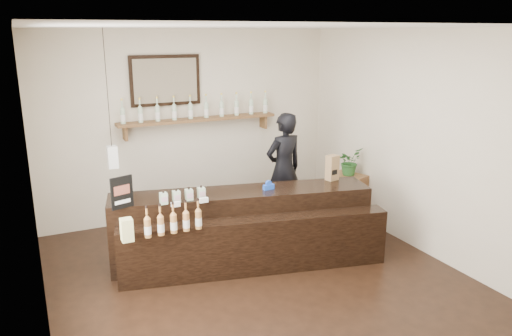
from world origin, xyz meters
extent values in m
plane|color=black|center=(0.00, 0.00, 0.00)|extent=(5.00, 5.00, 0.00)
plane|color=beige|center=(0.00, 2.50, 1.40)|extent=(4.50, 0.00, 4.50)
plane|color=beige|center=(0.00, -2.50, 1.40)|extent=(4.50, 0.00, 4.50)
plane|color=beige|center=(-2.25, 0.00, 1.40)|extent=(0.00, 5.00, 5.00)
plane|color=beige|center=(2.25, 0.00, 1.40)|extent=(0.00, 5.00, 5.00)
plane|color=white|center=(0.00, 0.00, 2.80)|extent=(5.00, 5.00, 0.00)
cube|color=brown|center=(0.10, 2.37, 1.50)|extent=(2.40, 0.25, 0.04)
cube|color=brown|center=(-0.98, 2.40, 1.38)|extent=(0.04, 0.20, 0.20)
cube|color=brown|center=(1.18, 2.40, 1.38)|extent=(0.04, 0.20, 0.20)
cube|color=black|center=(-0.35, 2.47, 2.08)|extent=(1.02, 0.04, 0.72)
cube|color=#49422F|center=(-0.35, 2.44, 2.08)|extent=(0.92, 0.01, 0.62)
cube|color=white|center=(-1.30, 1.60, 1.25)|extent=(0.12, 0.12, 0.28)
cylinder|color=black|center=(-1.30, 1.60, 2.09)|extent=(0.01, 0.01, 1.41)
cylinder|color=beige|center=(-1.00, 2.37, 1.62)|extent=(0.07, 0.07, 0.20)
cone|color=beige|center=(-1.00, 2.37, 1.75)|extent=(0.07, 0.07, 0.05)
cylinder|color=beige|center=(-1.00, 2.37, 1.81)|extent=(0.02, 0.02, 0.07)
cylinder|color=yellow|center=(-1.00, 2.37, 1.86)|extent=(0.03, 0.03, 0.02)
cylinder|color=white|center=(-1.00, 2.37, 1.60)|extent=(0.07, 0.07, 0.09)
cylinder|color=beige|center=(-0.76, 2.37, 1.62)|extent=(0.07, 0.07, 0.20)
cone|color=beige|center=(-0.76, 2.37, 1.75)|extent=(0.07, 0.07, 0.05)
cylinder|color=beige|center=(-0.76, 2.37, 1.81)|extent=(0.02, 0.02, 0.07)
cylinder|color=yellow|center=(-0.76, 2.37, 1.86)|extent=(0.03, 0.03, 0.02)
cylinder|color=white|center=(-0.76, 2.37, 1.60)|extent=(0.07, 0.07, 0.09)
cylinder|color=beige|center=(-0.51, 2.37, 1.62)|extent=(0.07, 0.07, 0.20)
cone|color=beige|center=(-0.51, 2.37, 1.75)|extent=(0.07, 0.07, 0.05)
cylinder|color=beige|center=(-0.51, 2.37, 1.81)|extent=(0.02, 0.02, 0.07)
cylinder|color=yellow|center=(-0.51, 2.37, 1.86)|extent=(0.03, 0.03, 0.02)
cylinder|color=white|center=(-0.51, 2.37, 1.60)|extent=(0.07, 0.07, 0.09)
cylinder|color=beige|center=(-0.27, 2.37, 1.62)|extent=(0.07, 0.07, 0.20)
cone|color=beige|center=(-0.27, 2.37, 1.75)|extent=(0.07, 0.07, 0.05)
cylinder|color=beige|center=(-0.27, 2.37, 1.81)|extent=(0.02, 0.02, 0.07)
cylinder|color=yellow|center=(-0.27, 2.37, 1.86)|extent=(0.03, 0.03, 0.02)
cylinder|color=white|center=(-0.27, 2.37, 1.60)|extent=(0.07, 0.07, 0.09)
cylinder|color=beige|center=(-0.02, 2.37, 1.62)|extent=(0.07, 0.07, 0.20)
cone|color=beige|center=(-0.02, 2.37, 1.75)|extent=(0.07, 0.07, 0.05)
cylinder|color=beige|center=(-0.02, 2.37, 1.81)|extent=(0.02, 0.02, 0.07)
cylinder|color=yellow|center=(-0.02, 2.37, 1.86)|extent=(0.03, 0.03, 0.02)
cylinder|color=white|center=(-0.02, 2.37, 1.60)|extent=(0.07, 0.07, 0.09)
cylinder|color=beige|center=(0.22, 2.37, 1.62)|extent=(0.07, 0.07, 0.20)
cone|color=beige|center=(0.22, 2.37, 1.75)|extent=(0.07, 0.07, 0.05)
cylinder|color=beige|center=(0.22, 2.37, 1.81)|extent=(0.02, 0.02, 0.07)
cylinder|color=yellow|center=(0.22, 2.37, 1.86)|extent=(0.03, 0.03, 0.02)
cylinder|color=white|center=(0.22, 2.37, 1.60)|extent=(0.07, 0.07, 0.09)
cylinder|color=beige|center=(0.47, 2.37, 1.62)|extent=(0.07, 0.07, 0.20)
cone|color=beige|center=(0.47, 2.37, 1.75)|extent=(0.07, 0.07, 0.05)
cylinder|color=beige|center=(0.47, 2.37, 1.81)|extent=(0.02, 0.02, 0.07)
cylinder|color=yellow|center=(0.47, 2.37, 1.86)|extent=(0.03, 0.03, 0.02)
cylinder|color=white|center=(0.47, 2.37, 1.60)|extent=(0.07, 0.07, 0.09)
cylinder|color=beige|center=(0.71, 2.37, 1.62)|extent=(0.07, 0.07, 0.20)
cone|color=beige|center=(0.71, 2.37, 1.75)|extent=(0.07, 0.07, 0.05)
cylinder|color=beige|center=(0.71, 2.37, 1.81)|extent=(0.02, 0.02, 0.07)
cylinder|color=yellow|center=(0.71, 2.37, 1.86)|extent=(0.03, 0.03, 0.02)
cylinder|color=white|center=(0.71, 2.37, 1.60)|extent=(0.07, 0.07, 0.09)
cylinder|color=beige|center=(0.96, 2.37, 1.62)|extent=(0.07, 0.07, 0.20)
cone|color=beige|center=(0.96, 2.37, 1.75)|extent=(0.07, 0.07, 0.05)
cylinder|color=beige|center=(0.96, 2.37, 1.81)|extent=(0.02, 0.02, 0.07)
cylinder|color=yellow|center=(0.96, 2.37, 1.86)|extent=(0.03, 0.03, 0.02)
cylinder|color=white|center=(0.96, 2.37, 1.60)|extent=(0.07, 0.07, 0.09)
cylinder|color=beige|center=(1.20, 2.37, 1.62)|extent=(0.07, 0.07, 0.20)
cone|color=beige|center=(1.20, 2.37, 1.75)|extent=(0.07, 0.07, 0.05)
cylinder|color=beige|center=(1.20, 2.37, 1.81)|extent=(0.02, 0.02, 0.07)
cylinder|color=yellow|center=(1.20, 2.37, 1.86)|extent=(0.03, 0.03, 0.02)
cylinder|color=white|center=(1.20, 2.37, 1.60)|extent=(0.07, 0.07, 0.09)
cube|color=black|center=(0.05, 0.70, 0.44)|extent=(3.21, 1.23, 0.88)
cube|color=black|center=(0.05, 0.28, 0.34)|extent=(3.15, 0.95, 0.67)
cube|color=white|center=(-0.83, 0.50, 0.91)|extent=(0.10, 0.04, 0.05)
cube|color=white|center=(-0.50, 0.50, 0.91)|extent=(0.10, 0.04, 0.05)
cube|color=#D6D483|center=(-1.42, 0.28, 0.73)|extent=(0.12, 0.12, 0.12)
cube|color=#D6D483|center=(-1.42, 0.28, 0.85)|extent=(0.12, 0.12, 0.12)
cube|color=beige|center=(-0.92, 0.65, 0.95)|extent=(0.08, 0.08, 0.13)
cube|color=#D0A2B1|center=(-0.92, 0.61, 0.95)|extent=(0.07, 0.00, 0.06)
cylinder|color=black|center=(-0.92, 0.65, 1.02)|extent=(0.02, 0.02, 0.03)
cube|color=beige|center=(-0.77, 0.65, 0.95)|extent=(0.08, 0.08, 0.13)
cube|color=#D0A2B1|center=(-0.77, 0.61, 0.95)|extent=(0.07, 0.00, 0.06)
cylinder|color=black|center=(-0.77, 0.65, 1.02)|extent=(0.02, 0.02, 0.03)
cube|color=beige|center=(-0.63, 0.65, 0.95)|extent=(0.08, 0.08, 0.13)
cube|color=#D0A2B1|center=(-0.63, 0.61, 0.95)|extent=(0.07, 0.00, 0.06)
cylinder|color=black|center=(-0.63, 0.65, 1.02)|extent=(0.02, 0.02, 0.03)
cube|color=beige|center=(-0.48, 0.65, 0.95)|extent=(0.08, 0.08, 0.13)
cube|color=#D0A2B1|center=(-0.48, 0.61, 0.95)|extent=(0.07, 0.00, 0.06)
cylinder|color=black|center=(-0.48, 0.65, 1.02)|extent=(0.02, 0.02, 0.03)
cylinder|color=#B4783D|center=(-1.20, 0.28, 0.77)|extent=(0.07, 0.07, 0.20)
cone|color=#B4783D|center=(-1.20, 0.28, 0.90)|extent=(0.07, 0.07, 0.05)
cylinder|color=#B4783D|center=(-1.20, 0.28, 0.96)|extent=(0.02, 0.02, 0.07)
cylinder|color=black|center=(-1.20, 0.28, 1.01)|extent=(0.03, 0.03, 0.02)
cylinder|color=white|center=(-1.20, 0.28, 0.75)|extent=(0.07, 0.07, 0.09)
cylinder|color=#B4783D|center=(-1.06, 0.28, 0.77)|extent=(0.07, 0.07, 0.20)
cone|color=#B4783D|center=(-1.06, 0.28, 0.90)|extent=(0.07, 0.07, 0.05)
cylinder|color=#B4783D|center=(-1.06, 0.28, 0.96)|extent=(0.02, 0.02, 0.07)
cylinder|color=black|center=(-1.06, 0.28, 1.01)|extent=(0.03, 0.03, 0.02)
cylinder|color=white|center=(-1.06, 0.28, 0.75)|extent=(0.07, 0.07, 0.09)
cylinder|color=#B4783D|center=(-0.92, 0.28, 0.77)|extent=(0.07, 0.07, 0.20)
cone|color=#B4783D|center=(-0.92, 0.28, 0.90)|extent=(0.07, 0.07, 0.05)
cylinder|color=#B4783D|center=(-0.92, 0.28, 0.96)|extent=(0.02, 0.02, 0.07)
cylinder|color=black|center=(-0.92, 0.28, 1.01)|extent=(0.03, 0.03, 0.02)
cylinder|color=white|center=(-0.92, 0.28, 0.75)|extent=(0.07, 0.07, 0.09)
cylinder|color=#B4783D|center=(-0.78, 0.28, 0.77)|extent=(0.07, 0.07, 0.20)
cone|color=#B4783D|center=(-0.78, 0.28, 0.90)|extent=(0.07, 0.07, 0.05)
cylinder|color=#B4783D|center=(-0.78, 0.28, 0.96)|extent=(0.02, 0.02, 0.07)
cylinder|color=black|center=(-0.78, 0.28, 1.01)|extent=(0.03, 0.03, 0.02)
cylinder|color=white|center=(-0.78, 0.28, 0.75)|extent=(0.07, 0.07, 0.09)
cylinder|color=#B4783D|center=(-0.64, 0.28, 0.77)|extent=(0.07, 0.07, 0.20)
cone|color=#B4783D|center=(-0.64, 0.28, 0.90)|extent=(0.07, 0.07, 0.05)
cylinder|color=#B4783D|center=(-0.64, 0.28, 0.96)|extent=(0.02, 0.02, 0.07)
cylinder|color=black|center=(-0.64, 0.28, 1.01)|extent=(0.03, 0.03, 0.02)
cylinder|color=white|center=(-0.64, 0.28, 0.75)|extent=(0.07, 0.07, 0.09)
cube|color=black|center=(-1.37, 0.69, 1.07)|extent=(0.25, 0.10, 0.36)
cube|color=brown|center=(-1.37, 0.68, 1.10)|extent=(0.18, 0.06, 0.10)
cube|color=white|center=(-1.37, 0.68, 0.96)|extent=(0.18, 0.06, 0.04)
cube|color=olive|center=(1.31, 0.62, 1.05)|extent=(0.17, 0.14, 0.33)
cube|color=black|center=(1.31, 0.56, 1.00)|extent=(0.09, 0.02, 0.07)
cube|color=blue|center=(0.38, 0.61, 0.92)|extent=(0.14, 0.07, 0.06)
cylinder|color=blue|center=(0.38, 0.61, 0.96)|extent=(0.08, 0.04, 0.07)
cube|color=brown|center=(2.00, 1.21, 0.36)|extent=(0.50, 0.58, 0.72)
imported|color=#275A24|center=(2.00, 1.21, 0.92)|extent=(0.46, 0.43, 0.40)
imported|color=black|center=(1.10, 1.55, 0.93)|extent=(0.74, 0.54, 1.87)
camera|label=1|loc=(-2.26, -4.59, 2.76)|focal=35.00mm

